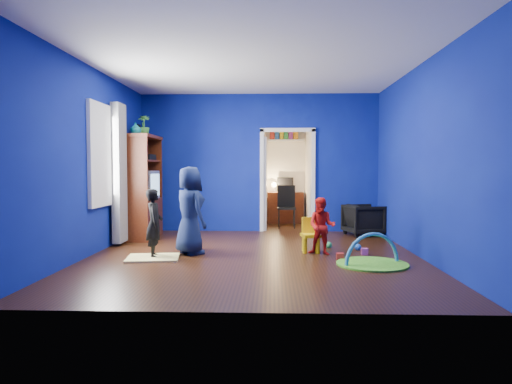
{
  "coord_description": "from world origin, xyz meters",
  "views": [
    {
      "loc": [
        0.28,
        -6.9,
        1.34
      ],
      "look_at": [
        0.02,
        0.4,
        0.96
      ],
      "focal_mm": 32.0,
      "sensor_mm": 36.0,
      "label": 1
    }
  ],
  "objects_px": {
    "child_navy": "(190,210)",
    "tv_armoire": "(141,187)",
    "hopper_ball": "(190,239)",
    "study_desk": "(285,207)",
    "play_mat": "(372,264)",
    "armchair": "(364,220)",
    "vase": "(136,128)",
    "child_black": "(154,223)",
    "crt_tv": "(143,185)",
    "toddler_red": "(322,226)",
    "kid_chair": "(311,237)",
    "folding_chair": "(286,207)"
  },
  "relations": [
    {
      "from": "study_desk",
      "to": "child_navy",
      "type": "bearing_deg",
      "value": -111.1
    },
    {
      "from": "kid_chair",
      "to": "study_desk",
      "type": "distance_m",
      "value": 3.94
    },
    {
      "from": "vase",
      "to": "child_navy",
      "type": "bearing_deg",
      "value": -46.19
    },
    {
      "from": "toddler_red",
      "to": "kid_chair",
      "type": "relative_size",
      "value": 1.77
    },
    {
      "from": "child_navy",
      "to": "hopper_ball",
      "type": "bearing_deg",
      "value": -27.05
    },
    {
      "from": "armchair",
      "to": "vase",
      "type": "distance_m",
      "value": 4.73
    },
    {
      "from": "play_mat",
      "to": "child_black",
      "type": "bearing_deg",
      "value": 172.56
    },
    {
      "from": "toddler_red",
      "to": "play_mat",
      "type": "relative_size",
      "value": 0.9
    },
    {
      "from": "child_navy",
      "to": "tv_armoire",
      "type": "xyz_separation_m",
      "value": [
        -1.22,
        1.57,
        0.3
      ]
    },
    {
      "from": "study_desk",
      "to": "folding_chair",
      "type": "bearing_deg",
      "value": -90.0
    },
    {
      "from": "play_mat",
      "to": "tv_armoire",
      "type": "bearing_deg",
      "value": 149.56
    },
    {
      "from": "vase",
      "to": "study_desk",
      "type": "relative_size",
      "value": 0.24
    },
    {
      "from": "child_navy",
      "to": "hopper_ball",
      "type": "relative_size",
      "value": 3.61
    },
    {
      "from": "toddler_red",
      "to": "kid_chair",
      "type": "height_order",
      "value": "toddler_red"
    },
    {
      "from": "child_navy",
      "to": "play_mat",
      "type": "relative_size",
      "value": 1.4
    },
    {
      "from": "child_black",
      "to": "crt_tv",
      "type": "relative_size",
      "value": 1.47
    },
    {
      "from": "child_navy",
      "to": "crt_tv",
      "type": "relative_size",
      "value": 1.95
    },
    {
      "from": "armchair",
      "to": "hopper_ball",
      "type": "xyz_separation_m",
      "value": [
        -3.15,
        -1.84,
        -0.12
      ]
    },
    {
      "from": "tv_armoire",
      "to": "folding_chair",
      "type": "xyz_separation_m",
      "value": [
        2.82,
        1.62,
        -0.52
      ]
    },
    {
      "from": "kid_chair",
      "to": "toddler_red",
      "type": "bearing_deg",
      "value": -66.23
    },
    {
      "from": "child_black",
      "to": "play_mat",
      "type": "height_order",
      "value": "child_black"
    },
    {
      "from": "child_black",
      "to": "folding_chair",
      "type": "bearing_deg",
      "value": -44.08
    },
    {
      "from": "vase",
      "to": "play_mat",
      "type": "height_order",
      "value": "vase"
    },
    {
      "from": "hopper_ball",
      "to": "child_black",
      "type": "bearing_deg",
      "value": -128.0
    },
    {
      "from": "armchair",
      "to": "child_navy",
      "type": "xyz_separation_m",
      "value": [
        -3.1,
        -2.09,
        0.37
      ]
    },
    {
      "from": "armchair",
      "to": "crt_tv",
      "type": "distance_m",
      "value": 4.37
    },
    {
      "from": "child_black",
      "to": "hopper_ball",
      "type": "height_order",
      "value": "child_black"
    },
    {
      "from": "vase",
      "to": "crt_tv",
      "type": "distance_m",
      "value": 1.09
    },
    {
      "from": "armchair",
      "to": "vase",
      "type": "xyz_separation_m",
      "value": [
        -4.32,
        -0.82,
        1.75
      ]
    },
    {
      "from": "armchair",
      "to": "tv_armoire",
      "type": "height_order",
      "value": "tv_armoire"
    },
    {
      "from": "child_navy",
      "to": "kid_chair",
      "type": "relative_size",
      "value": 2.73
    },
    {
      "from": "toddler_red",
      "to": "folding_chair",
      "type": "xyz_separation_m",
      "value": [
        -0.45,
        3.17,
        0.02
      ]
    },
    {
      "from": "child_black",
      "to": "vase",
      "type": "height_order",
      "value": "vase"
    },
    {
      "from": "toddler_red",
      "to": "crt_tv",
      "type": "xyz_separation_m",
      "value": [
        -3.23,
        1.55,
        0.58
      ]
    },
    {
      "from": "armchair",
      "to": "child_black",
      "type": "bearing_deg",
      "value": 107.65
    },
    {
      "from": "child_navy",
      "to": "vase",
      "type": "xyz_separation_m",
      "value": [
        -1.22,
        1.27,
        1.38
      ]
    },
    {
      "from": "toddler_red",
      "to": "play_mat",
      "type": "distance_m",
      "value": 1.05
    },
    {
      "from": "kid_chair",
      "to": "child_navy",
      "type": "bearing_deg",
      "value": 173.51
    },
    {
      "from": "child_black",
      "to": "study_desk",
      "type": "xyz_separation_m",
      "value": [
        2.08,
        4.45,
        -0.14
      ]
    },
    {
      "from": "toddler_red",
      "to": "kid_chair",
      "type": "distance_m",
      "value": 0.32
    },
    {
      "from": "child_black",
      "to": "child_navy",
      "type": "bearing_deg",
      "value": -71.16
    },
    {
      "from": "vase",
      "to": "folding_chair",
      "type": "height_order",
      "value": "vase"
    },
    {
      "from": "hopper_ball",
      "to": "study_desk",
      "type": "xyz_separation_m",
      "value": [
        1.65,
        3.9,
        0.19
      ]
    },
    {
      "from": "child_black",
      "to": "hopper_ball",
      "type": "bearing_deg",
      "value": -51.26
    },
    {
      "from": "vase",
      "to": "armchair",
      "type": "bearing_deg",
      "value": 10.7
    },
    {
      "from": "toddler_red",
      "to": "study_desk",
      "type": "bearing_deg",
      "value": 112.89
    },
    {
      "from": "kid_chair",
      "to": "folding_chair",
      "type": "height_order",
      "value": "folding_chair"
    },
    {
      "from": "crt_tv",
      "to": "study_desk",
      "type": "bearing_deg",
      "value": 42.82
    },
    {
      "from": "armchair",
      "to": "vase",
      "type": "height_order",
      "value": "vase"
    },
    {
      "from": "hopper_ball",
      "to": "play_mat",
      "type": "distance_m",
      "value": 2.89
    }
  ]
}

